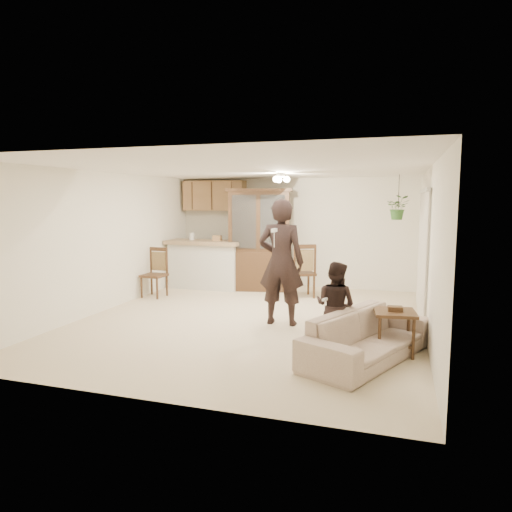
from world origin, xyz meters
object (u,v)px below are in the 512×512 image
(adult, at_px, (281,269))
(side_table, at_px, (394,331))
(chair_bar, at_px, (154,283))
(chair_hutch_right, at_px, (302,282))
(sofa, at_px, (367,331))
(child, at_px, (335,300))
(chair_hutch_left, at_px, (234,272))
(china_hutch, at_px, (259,240))

(adult, height_order, side_table, adult)
(chair_bar, bearing_deg, side_table, -21.50)
(adult, distance_m, chair_hutch_right, 2.24)
(sofa, height_order, side_table, sofa)
(adult, xyz_separation_m, child, (1.00, -1.01, -0.22))
(sofa, distance_m, chair_hutch_right, 3.79)
(adult, distance_m, chair_hutch_left, 3.56)
(adult, bearing_deg, china_hutch, -67.25)
(adult, relative_size, side_table, 2.85)
(adult, xyz_separation_m, china_hutch, (-1.16, 2.60, 0.21))
(sofa, xyz_separation_m, chair_hutch_right, (-1.55, 3.46, -0.05))
(china_hutch, bearing_deg, side_table, -61.59)
(adult, height_order, chair_hutch_left, adult)
(child, relative_size, chair_bar, 1.33)
(china_hutch, height_order, chair_hutch_right, china_hutch)
(side_table, relative_size, chair_hutch_left, 0.58)
(china_hutch, bearing_deg, chair_bar, -154.74)
(chair_bar, relative_size, chair_hutch_right, 0.91)
(chair_hutch_left, bearing_deg, china_hutch, 1.50)
(sofa, distance_m, china_hutch, 4.75)
(side_table, height_order, chair_hutch_right, chair_hutch_right)
(china_hutch, distance_m, side_table, 4.67)
(chair_hutch_right, bearing_deg, chair_bar, -9.40)
(child, bearing_deg, side_table, -154.03)
(sofa, bearing_deg, side_table, -17.67)
(sofa, height_order, chair_bar, chair_bar)
(side_table, relative_size, chair_bar, 0.62)
(chair_bar, distance_m, chair_hutch_left, 2.07)
(sofa, bearing_deg, chair_hutch_right, 49.11)
(side_table, height_order, chair_bar, chair_bar)
(chair_bar, height_order, chair_hutch_left, chair_hutch_left)
(adult, height_order, chair_bar, adult)
(chair_hutch_left, bearing_deg, sofa, -23.92)
(sofa, height_order, chair_hutch_right, chair_hutch_right)
(sofa, distance_m, child, 0.61)
(sofa, xyz_separation_m, china_hutch, (-2.60, 3.90, 0.74))
(side_table, xyz_separation_m, chair_hutch_left, (-3.65, 3.91, 0.01))
(chair_hutch_left, distance_m, chair_hutch_right, 1.95)
(adult, xyz_separation_m, chair_bar, (-3.02, 1.23, -0.61))
(child, bearing_deg, adult, -23.82)
(child, bearing_deg, chair_bar, -7.79)
(sofa, distance_m, chair_hutch_left, 5.41)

